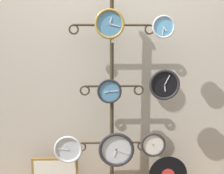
{
  "coord_description": "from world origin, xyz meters",
  "views": [
    {
      "loc": [
        -0.08,
        -1.92,
        1.45
      ],
      "look_at": [
        0.0,
        0.36,
        1.06
      ],
      "focal_mm": 42.0,
      "sensor_mm": 36.0,
      "label": 1
    }
  ],
  "objects_px": {
    "clock_top_center": "(110,24)",
    "clock_bottom_left": "(68,149)",
    "picture_frame": "(55,174)",
    "display_stand": "(112,130)",
    "clock_bottom_center": "(116,150)",
    "clock_middle_center": "(109,91)",
    "clock_middle_right": "(164,85)",
    "clock_top_right": "(164,27)",
    "clock_bottom_right": "(153,145)"
  },
  "relations": [
    {
      "from": "display_stand",
      "to": "clock_middle_right",
      "type": "distance_m",
      "value": 0.64
    },
    {
      "from": "picture_frame",
      "to": "clock_bottom_left",
      "type": "bearing_deg",
      "value": -34.44
    },
    {
      "from": "clock_middle_center",
      "to": "clock_middle_right",
      "type": "height_order",
      "value": "clock_middle_right"
    },
    {
      "from": "clock_top_right",
      "to": "clock_middle_center",
      "type": "height_order",
      "value": "clock_top_right"
    },
    {
      "from": "clock_top_center",
      "to": "clock_bottom_center",
      "type": "distance_m",
      "value": 1.1
    },
    {
      "from": "clock_middle_right",
      "to": "clock_bottom_center",
      "type": "distance_m",
      "value": 0.72
    },
    {
      "from": "display_stand",
      "to": "clock_middle_right",
      "type": "xyz_separation_m",
      "value": [
        0.45,
        -0.1,
        0.44
      ]
    },
    {
      "from": "clock_middle_center",
      "to": "clock_middle_right",
      "type": "distance_m",
      "value": 0.48
    },
    {
      "from": "clock_middle_center",
      "to": "clock_bottom_left",
      "type": "relative_size",
      "value": 0.85
    },
    {
      "from": "clock_middle_right",
      "to": "clock_bottom_left",
      "type": "xyz_separation_m",
      "value": [
        -0.85,
        -0.0,
        -0.58
      ]
    },
    {
      "from": "clock_bottom_right",
      "to": "picture_frame",
      "type": "relative_size",
      "value": 0.53
    },
    {
      "from": "clock_bottom_left",
      "to": "clock_bottom_right",
      "type": "bearing_deg",
      "value": 2.32
    },
    {
      "from": "clock_top_center",
      "to": "clock_bottom_left",
      "type": "distance_m",
      "value": 1.16
    },
    {
      "from": "clock_middle_right",
      "to": "picture_frame",
      "type": "relative_size",
      "value": 0.63
    },
    {
      "from": "clock_middle_center",
      "to": "clock_bottom_center",
      "type": "height_order",
      "value": "clock_middle_center"
    },
    {
      "from": "display_stand",
      "to": "clock_top_right",
      "type": "relative_size",
      "value": 9.66
    },
    {
      "from": "clock_middle_right",
      "to": "clock_bottom_center",
      "type": "height_order",
      "value": "clock_middle_right"
    },
    {
      "from": "clock_top_center",
      "to": "clock_bottom_left",
      "type": "bearing_deg",
      "value": -179.83
    },
    {
      "from": "clock_bottom_center",
      "to": "clock_bottom_left",
      "type": "bearing_deg",
      "value": 179.46
    },
    {
      "from": "clock_top_right",
      "to": "picture_frame",
      "type": "relative_size",
      "value": 0.45
    },
    {
      "from": "clock_top_center",
      "to": "clock_bottom_center",
      "type": "xyz_separation_m",
      "value": [
        0.06,
        -0.01,
        -1.1
      ]
    },
    {
      "from": "clock_top_center",
      "to": "clock_bottom_center",
      "type": "height_order",
      "value": "clock_top_center"
    },
    {
      "from": "clock_middle_center",
      "to": "clock_bottom_left",
      "type": "xyz_separation_m",
      "value": [
        -0.37,
        -0.03,
        -0.52
      ]
    },
    {
      "from": "clock_middle_right",
      "to": "clock_bottom_center",
      "type": "xyz_separation_m",
      "value": [
        -0.42,
        -0.01,
        -0.59
      ]
    },
    {
      "from": "display_stand",
      "to": "clock_bottom_left",
      "type": "xyz_separation_m",
      "value": [
        -0.39,
        -0.11,
        -0.14
      ]
    },
    {
      "from": "clock_middle_center",
      "to": "clock_bottom_right",
      "type": "height_order",
      "value": "clock_middle_center"
    },
    {
      "from": "clock_bottom_center",
      "to": "picture_frame",
      "type": "bearing_deg",
      "value": 169.9
    },
    {
      "from": "clock_top_center",
      "to": "clock_bottom_right",
      "type": "height_order",
      "value": "clock_top_center"
    },
    {
      "from": "clock_top_right",
      "to": "picture_frame",
      "type": "height_order",
      "value": "clock_top_right"
    },
    {
      "from": "display_stand",
      "to": "clock_middle_center",
      "type": "distance_m",
      "value": 0.39
    },
    {
      "from": "clock_top_right",
      "to": "clock_bottom_right",
      "type": "bearing_deg",
      "value": 157.74
    },
    {
      "from": "clock_bottom_right",
      "to": "picture_frame",
      "type": "xyz_separation_m",
      "value": [
        -0.91,
        0.07,
        -0.31
      ]
    },
    {
      "from": "display_stand",
      "to": "picture_frame",
      "type": "relative_size",
      "value": 4.33
    },
    {
      "from": "display_stand",
      "to": "clock_bottom_right",
      "type": "xyz_separation_m",
      "value": [
        0.38,
        -0.08,
        -0.12
      ]
    },
    {
      "from": "clock_top_center",
      "to": "clock_bottom_right",
      "type": "distance_m",
      "value": 1.15
    },
    {
      "from": "clock_top_right",
      "to": "clock_bottom_left",
      "type": "xyz_separation_m",
      "value": [
        -0.83,
        -0.01,
        -1.07
      ]
    },
    {
      "from": "clock_bottom_left",
      "to": "picture_frame",
      "type": "xyz_separation_m",
      "value": [
        -0.14,
        0.1,
        -0.29
      ]
    },
    {
      "from": "clock_middle_right",
      "to": "clock_bottom_right",
      "type": "height_order",
      "value": "clock_middle_right"
    },
    {
      "from": "display_stand",
      "to": "clock_bottom_right",
      "type": "height_order",
      "value": "display_stand"
    },
    {
      "from": "clock_top_right",
      "to": "clock_bottom_right",
      "type": "height_order",
      "value": "clock_top_right"
    },
    {
      "from": "clock_top_right",
      "to": "clock_bottom_center",
      "type": "distance_m",
      "value": 1.15
    },
    {
      "from": "clock_middle_right",
      "to": "clock_bottom_right",
      "type": "xyz_separation_m",
      "value": [
        -0.08,
        0.03,
        -0.56
      ]
    },
    {
      "from": "clock_bottom_left",
      "to": "picture_frame",
      "type": "height_order",
      "value": "clock_bottom_left"
    },
    {
      "from": "display_stand",
      "to": "clock_bottom_left",
      "type": "height_order",
      "value": "display_stand"
    },
    {
      "from": "picture_frame",
      "to": "clock_middle_center",
      "type": "bearing_deg",
      "value": -7.68
    },
    {
      "from": "display_stand",
      "to": "clock_middle_center",
      "type": "xyz_separation_m",
      "value": [
        -0.02,
        -0.08,
        0.38
      ]
    },
    {
      "from": "display_stand",
      "to": "clock_bottom_center",
      "type": "relative_size",
      "value": 5.83
    },
    {
      "from": "clock_middle_center",
      "to": "clock_bottom_right",
      "type": "relative_size",
      "value": 0.95
    },
    {
      "from": "clock_top_center",
      "to": "picture_frame",
      "type": "distance_m",
      "value": 1.48
    },
    {
      "from": "clock_bottom_left",
      "to": "clock_bottom_center",
      "type": "relative_size",
      "value": 0.79
    }
  ]
}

